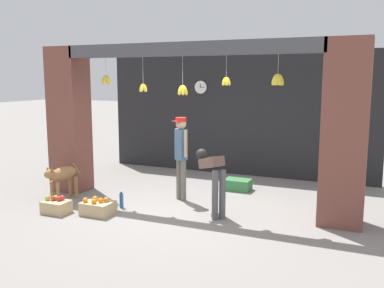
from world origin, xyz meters
name	(u,v)px	position (x,y,z in m)	size (l,w,h in m)	color
ground_plane	(182,209)	(0.00, 0.00, 0.00)	(60.00, 60.00, 0.00)	gray
shop_back_wall	(236,114)	(0.00, 3.19, 1.50)	(6.77, 0.12, 3.01)	#232326
shop_pillar_left	(69,120)	(-2.74, 0.30, 1.50)	(0.70, 0.60, 3.01)	brown
shop_pillar_right	(345,134)	(2.74, 0.30, 1.50)	(0.70, 0.60, 3.01)	brown
storefront_awning	(185,51)	(0.02, 0.12, 2.84)	(4.87, 0.28, 0.95)	#4C4C51
dog	(62,176)	(-2.35, -0.46, 0.51)	(0.31, 0.93, 0.73)	#9E7042
shopkeeper	(181,152)	(-0.27, 0.56, 0.96)	(0.31, 0.31, 1.63)	#6B665B
worker_stooping	(212,173)	(0.63, -0.09, 0.75)	(0.71, 0.68, 1.11)	#56565B
fruit_crate_oranges	(98,208)	(-1.23, -0.87, 0.13)	(0.53, 0.42, 0.31)	tan
fruit_crate_apples	(56,206)	(-1.96, -1.10, 0.13)	(0.45, 0.35, 0.31)	tan
produce_box_green	(238,185)	(0.54, 1.69, 0.12)	(0.55, 0.39, 0.24)	#387A42
water_bottle	(121,200)	(-1.06, -0.37, 0.14)	(0.07, 0.07, 0.30)	#2D60AD
wall_clock	(201,87)	(-0.91, 3.11, 2.15)	(0.34, 0.03, 0.34)	black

